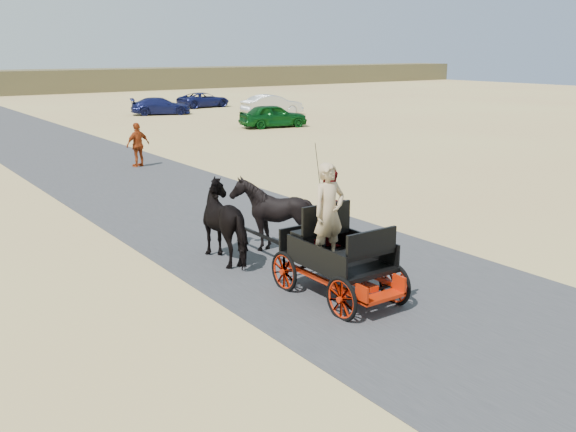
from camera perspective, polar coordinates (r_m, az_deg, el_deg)
ground at (r=13.32m, az=5.26°, el=-4.98°), size 140.00×140.00×0.00m
road at (r=13.32m, az=5.26°, el=-4.96°), size 6.00×140.00×0.01m
carriage at (r=11.93m, az=4.45°, el=-5.49°), size 1.30×2.40×0.72m
horse_left at (r=13.84m, az=-5.20°, el=-0.55°), size 0.91×2.01×1.70m
horse_right at (r=14.40m, az=-1.42°, el=0.11°), size 1.37×1.54×1.70m
driver_man at (r=11.47m, az=3.64°, el=0.29°), size 0.66×0.43×1.80m
passenger_woman at (r=12.22m, az=3.85°, el=0.64°), size 0.77×0.60×1.58m
pedestrian at (r=25.73m, az=-13.19°, el=6.18°), size 1.07×0.61×1.73m
car_a at (r=38.18m, az=-1.32°, el=8.90°), size 4.22×2.29×1.36m
car_b at (r=45.47m, az=-1.43°, el=9.84°), size 4.41×1.92×1.41m
car_c at (r=46.68m, az=-11.26°, el=9.56°), size 4.46×2.94×1.20m
car_d at (r=52.17m, az=-7.49°, el=10.20°), size 4.37×2.31×1.17m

